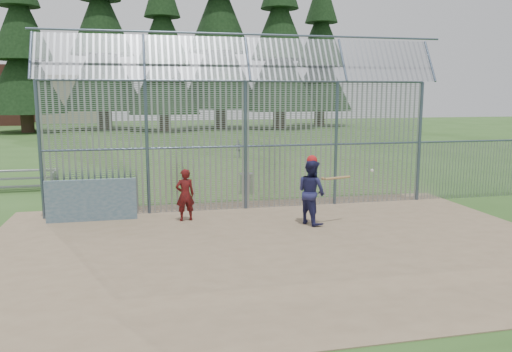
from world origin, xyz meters
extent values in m
plane|color=#2D511E|center=(0.00, 0.00, 0.00)|extent=(120.00, 120.00, 0.00)
cube|color=#756047|center=(0.00, -0.50, 0.01)|extent=(14.00, 10.00, 0.02)
cube|color=#38566B|center=(-4.60, 2.90, 0.62)|extent=(2.50, 0.12, 1.20)
imported|color=#222350|center=(1.41, 1.23, 0.92)|extent=(0.98, 1.08, 1.81)
imported|color=maroon|center=(-1.99, 2.36, 0.77)|extent=(0.59, 0.44, 1.50)
imported|color=slate|center=(2.20, 16.48, 0.50)|extent=(0.61, 0.30, 1.01)
sphere|color=#AE171A|center=(1.41, 1.23, 1.81)|extent=(0.29, 0.29, 0.29)
cylinder|color=#AA7F4C|center=(2.11, 1.08, 1.32)|extent=(0.83, 0.30, 0.07)
sphere|color=#AA7F4C|center=(1.68, 1.08, 1.32)|extent=(0.09, 0.09, 0.09)
sphere|color=white|center=(3.20, 1.22, 1.47)|extent=(0.09, 0.09, 0.09)
cylinder|color=gray|center=(0.53, 5.94, 0.35)|extent=(0.52, 0.52, 0.70)
cylinder|color=#9EA0A5|center=(0.53, 5.94, 0.72)|extent=(0.56, 0.56, 0.05)
sphere|color=#9EA0A5|center=(0.53, 5.94, 0.77)|extent=(0.10, 0.10, 0.10)
cube|color=slate|center=(-7.88, 8.10, 0.20)|extent=(3.00, 0.25, 0.05)
cube|color=gray|center=(-7.88, 8.45, 0.45)|extent=(3.00, 0.25, 0.05)
cube|color=gray|center=(-7.88, 8.80, 0.70)|extent=(3.00, 0.25, 0.05)
cube|color=slate|center=(-6.48, 8.45, 0.35)|extent=(0.06, 0.90, 0.70)
cylinder|color=#47566B|center=(-6.00, 3.50, 2.00)|extent=(0.10, 0.10, 4.00)
cylinder|color=#47566B|center=(-3.00, 3.50, 2.00)|extent=(0.10, 0.10, 4.00)
cylinder|color=#47566B|center=(0.00, 3.50, 2.00)|extent=(0.10, 0.10, 4.00)
cylinder|color=#47566B|center=(3.00, 3.50, 2.00)|extent=(0.10, 0.10, 4.00)
cylinder|color=#47566B|center=(6.00, 3.50, 2.00)|extent=(0.10, 0.10, 4.00)
cylinder|color=#47566B|center=(0.00, 3.50, 4.00)|extent=(12.00, 0.07, 0.07)
cylinder|color=#47566B|center=(0.00, 3.50, 2.00)|extent=(12.00, 0.06, 0.06)
cube|color=gray|center=(0.00, 3.50, 2.00)|extent=(12.00, 0.02, 4.00)
cube|color=gray|center=(0.00, 3.12, 4.65)|extent=(12.00, 0.77, 1.31)
cylinder|color=#47566B|center=(6.00, 3.50, 1.00)|extent=(0.08, 0.08, 2.00)
cylinder|color=#332319|center=(-14.00, 40.00, 1.53)|extent=(1.19, 1.19, 3.06)
cone|color=black|center=(-14.00, 40.00, 10.20)|extent=(7.48, 7.48, 13.94)
cylinder|color=#332319|center=(-7.00, 43.00, 1.71)|extent=(1.33, 1.33, 3.42)
cone|color=black|center=(-7.00, 43.00, 11.40)|extent=(8.36, 8.36, 15.58)
cylinder|color=#332319|center=(-1.00, 39.00, 1.44)|extent=(1.12, 1.12, 2.88)
cone|color=black|center=(-1.00, 39.00, 9.60)|extent=(7.04, 7.04, 13.12)
cylinder|color=#332319|center=(5.00, 42.00, 1.80)|extent=(1.40, 1.40, 3.60)
cone|color=black|center=(5.00, 42.00, 12.00)|extent=(8.80, 8.80, 16.40)
cylinder|color=#332319|center=(11.00, 40.00, 1.62)|extent=(1.26, 1.26, 3.24)
cone|color=black|center=(11.00, 40.00, 10.80)|extent=(7.92, 7.92, 14.76)
cylinder|color=#332319|center=(17.00, 44.00, 1.53)|extent=(1.19, 1.19, 3.06)
cone|color=black|center=(17.00, 44.00, 10.20)|extent=(7.48, 7.48, 13.94)
cube|color=#B2A58C|center=(-12.00, 58.00, 3.00)|extent=(8.00, 7.00, 6.00)
camera|label=1|loc=(-3.06, -11.68, 3.60)|focal=35.00mm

